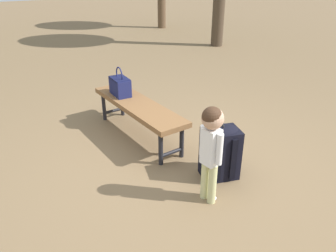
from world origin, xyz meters
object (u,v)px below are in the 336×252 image
Objects in this scene: park_bench at (138,108)px; handbag at (120,86)px; child_standing at (211,141)px; backpack_large at (220,150)px.

handbag is at bearing -169.32° from park_bench.
child_standing is (1.45, 0.00, 0.23)m from park_bench.
child_standing is 1.55× the size of backpack_large.
backpack_large is at bearing 14.47° from handbag.
backpack_large is (1.55, 0.40, -0.28)m from handbag.
handbag is 0.61× the size of backpack_large.
handbag is at bearing -177.72° from child_standing.
backpack_large is (-0.26, 0.33, -0.32)m from child_standing.
backpack_large reaches higher than park_bench.
park_bench is 2.71× the size of backpack_large.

